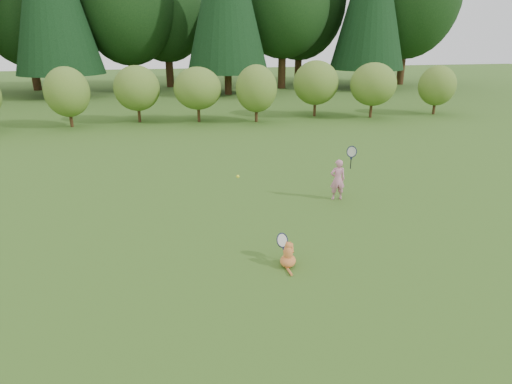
{
  "coord_description": "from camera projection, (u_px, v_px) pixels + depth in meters",
  "views": [
    {
      "loc": [
        -1.65,
        -7.77,
        3.9
      ],
      "look_at": [
        0.2,
        0.8,
        0.7
      ],
      "focal_mm": 30.0,
      "sensor_mm": 36.0,
      "label": 1
    }
  ],
  "objects": [
    {
      "name": "cat",
      "position": [
        288.0,
        253.0,
        7.65
      ],
      "size": [
        0.48,
        0.74,
        0.65
      ],
      "rotation": [
        0.0,
        0.0,
        -0.41
      ],
      "color": "orange",
      "rests_on": "ground"
    },
    {
      "name": "shrub_row",
      "position": [
        198.0,
        92.0,
        20.26
      ],
      "size": [
        28.0,
        3.0,
        2.8
      ],
      "primitive_type": null,
      "color": "#4E7725",
      "rests_on": "ground"
    },
    {
      "name": "tennis_ball",
      "position": [
        238.0,
        176.0,
        8.8
      ],
      "size": [
        0.07,
        0.07,
        0.07
      ],
      "color": "#D1DF1A",
      "rests_on": "ground"
    },
    {
      "name": "child",
      "position": [
        338.0,
        179.0,
        10.69
      ],
      "size": [
        0.6,
        0.38,
        1.57
      ],
      "rotation": [
        0.0,
        0.0,
        3.03
      ],
      "color": "pink",
      "rests_on": "ground"
    },
    {
      "name": "ground",
      "position": [
        255.0,
        238.0,
        8.8
      ],
      "size": [
        100.0,
        100.0,
        0.0
      ],
      "primitive_type": "plane",
      "color": "#294E16",
      "rests_on": "ground"
    }
  ]
}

